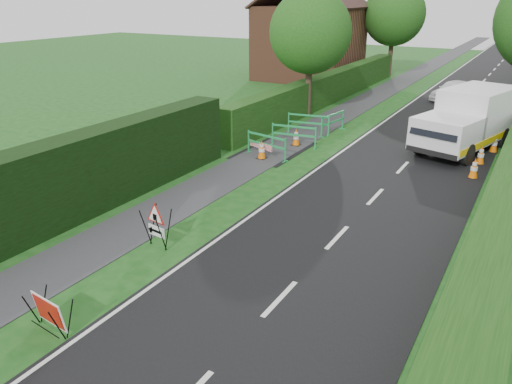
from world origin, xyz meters
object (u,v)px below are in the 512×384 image
at_px(works_van, 468,119).
at_px(hatchback_car, 453,90).
at_px(triangle_sign, 155,222).
at_px(red_rect_sign, 49,312).

bearing_deg(works_van, hatchback_car, 117.82).
distance_m(works_van, hatchback_car, 11.47).
distance_m(triangle_sign, hatchback_car, 25.16).
bearing_deg(works_van, red_rect_sign, -90.80).
distance_m(red_rect_sign, hatchback_car, 28.96).
distance_m(red_rect_sign, triangle_sign, 3.93).
bearing_deg(triangle_sign, hatchback_car, 90.26).
height_order(red_rect_sign, works_van, works_van).
bearing_deg(hatchback_car, triangle_sign, -78.26).
bearing_deg(works_van, triangle_sign, -97.01).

